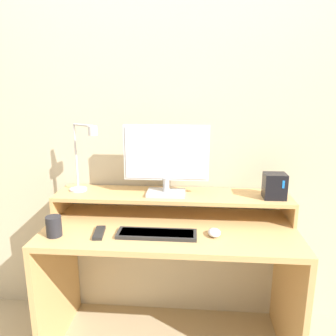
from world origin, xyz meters
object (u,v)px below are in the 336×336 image
Objects in this scene: router_dock at (275,186)px; mug at (54,226)px; mouse at (214,232)px; monitor at (166,158)px; desk_lamp at (84,158)px; keyboard at (157,234)px; remote_control at (99,233)px.

mug is at bearing -165.79° from router_dock.
monitor is at bearing 137.81° from mouse.
mouse is at bearing -146.45° from router_dock.
desk_lamp is 3.85× the size of mug.
router_dock is at bearing 14.21° from mug.
router_dock reaches higher than mug.
mug is at bearing -175.26° from mouse.
desk_lamp is 4.43× the size of mouse.
mug is (-0.80, -0.07, 0.03)m from mouse.
router_dock is at bearing 21.49° from keyboard.
monitor and desk_lamp have the same top height.
router_dock is at bearing 33.55° from mouse.
mouse reaches higher than remote_control.
mouse is (0.29, 0.02, 0.01)m from keyboard.
keyboard is at bearing -175.26° from mouse.
keyboard is 0.52m from mug.
remote_control is (-0.58, -0.03, -0.01)m from mouse.
remote_control is (0.15, -0.27, -0.33)m from desk_lamp.
monitor is at bearing -0.04° from desk_lamp.
keyboard is at bearing 1.42° from remote_control.
mug reaches higher than keyboard.
remote_control is (-0.92, -0.25, -0.19)m from router_dock.
mouse is at bearing 4.74° from keyboard.
desk_lamp is 0.99× the size of keyboard.
keyboard is (0.45, -0.26, -0.33)m from desk_lamp.
keyboard is (-0.03, -0.26, -0.33)m from monitor.
mouse is at bearing -18.05° from desk_lamp.
desk_lamp reaches higher than mug.
keyboard is at bearing -95.47° from monitor.
keyboard is at bearing -158.51° from router_dock.
keyboard is 2.67× the size of remote_control.
router_dock is (0.60, -0.02, -0.14)m from monitor.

